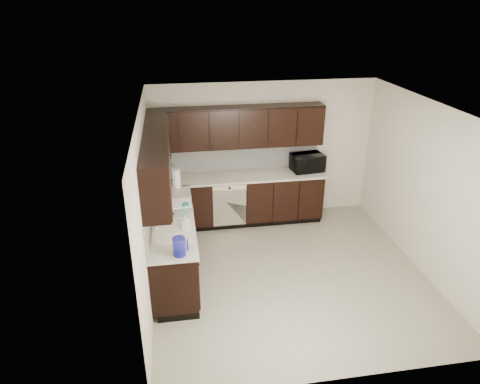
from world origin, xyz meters
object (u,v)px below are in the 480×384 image
object	(u,v)px
sink	(173,232)
storage_bin	(176,209)
blue_pitcher	(179,247)
microwave	(307,163)
toaster_oven	(166,174)

from	to	relation	value
sink	storage_bin	size ratio (longest dim) A/B	1.97
storage_bin	blue_pitcher	xyz separation A→B (m)	(0.01, -1.09, 0.04)
storage_bin	microwave	bearing A→B (deg)	29.09
microwave	toaster_oven	bearing A→B (deg)	171.65
blue_pitcher	toaster_oven	bearing A→B (deg)	76.61
microwave	toaster_oven	world-z (taller)	microwave
microwave	storage_bin	distance (m)	2.70
microwave	blue_pitcher	bearing A→B (deg)	-142.61
microwave	blue_pitcher	xyz separation A→B (m)	(-2.35, -2.41, -0.04)
toaster_oven	blue_pitcher	bearing A→B (deg)	-99.47
microwave	storage_bin	xyz separation A→B (m)	(-2.36, -1.31, -0.07)
sink	blue_pitcher	world-z (taller)	sink
toaster_oven	storage_bin	world-z (taller)	toaster_oven
microwave	toaster_oven	size ratio (longest dim) A/B	1.69
toaster_oven	storage_bin	distance (m)	1.32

